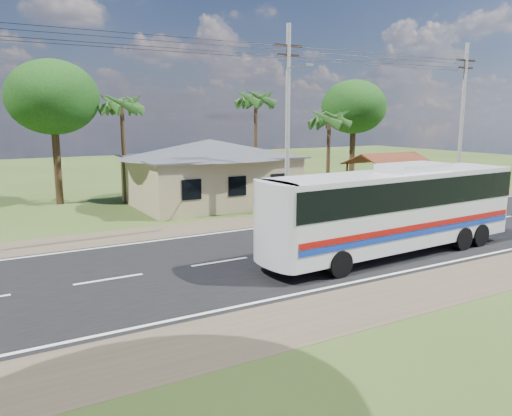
% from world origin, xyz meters
% --- Properties ---
extents(ground, '(120.00, 120.00, 0.00)m').
position_xyz_m(ground, '(0.00, 0.00, 0.00)').
color(ground, '#304418').
rests_on(ground, ground).
extents(road, '(120.00, 16.00, 0.03)m').
position_xyz_m(road, '(0.00, 0.00, 0.01)').
color(road, black).
rests_on(road, ground).
extents(house, '(12.40, 10.00, 5.00)m').
position_xyz_m(house, '(1.00, 13.00, 2.64)').
color(house, tan).
rests_on(house, ground).
extents(waiting_shed, '(5.20, 4.48, 3.35)m').
position_xyz_m(waiting_shed, '(13.00, 8.50, 2.73)').
color(waiting_shed, '#382114').
rests_on(waiting_shed, ground).
extents(concrete_barrier, '(7.00, 0.30, 0.90)m').
position_xyz_m(concrete_barrier, '(12.00, 5.60, 0.45)').
color(concrete_barrier, '#9E9E99').
rests_on(concrete_barrier, ground).
extents(utility_poles, '(32.80, 2.22, 11.00)m').
position_xyz_m(utility_poles, '(2.67, 6.49, 5.77)').
color(utility_poles, '#9E9E99').
rests_on(utility_poles, ground).
extents(palm_near, '(2.80, 2.80, 6.70)m').
position_xyz_m(palm_near, '(9.50, 11.00, 5.71)').
color(palm_near, '#47301E').
rests_on(palm_near, ground).
extents(palm_mid, '(2.80, 2.80, 8.20)m').
position_xyz_m(palm_mid, '(6.00, 15.50, 7.16)').
color(palm_mid, '#47301E').
rests_on(palm_mid, ground).
extents(palm_far, '(2.80, 2.80, 7.70)m').
position_xyz_m(palm_far, '(-4.00, 16.00, 6.68)').
color(palm_far, '#47301E').
rests_on(palm_far, ground).
extents(tree_behind_house, '(6.00, 6.00, 9.61)m').
position_xyz_m(tree_behind_house, '(-8.00, 18.00, 7.12)').
color(tree_behind_house, '#47301E').
rests_on(tree_behind_house, ground).
extents(tree_behind_shed, '(5.60, 5.60, 9.02)m').
position_xyz_m(tree_behind_shed, '(16.00, 16.00, 6.68)').
color(tree_behind_shed, '#47301E').
rests_on(tree_behind_shed, ground).
extents(coach_bus, '(12.65, 3.25, 3.89)m').
position_xyz_m(coach_bus, '(2.62, -2.56, 2.22)').
color(coach_bus, silver).
rests_on(coach_bus, ground).
extents(motorcycle, '(1.68, 1.04, 0.83)m').
position_xyz_m(motorcycle, '(6.63, 7.89, 0.42)').
color(motorcycle, black).
rests_on(motorcycle, ground).
extents(person, '(0.61, 0.44, 1.55)m').
position_xyz_m(person, '(16.53, 6.84, 0.78)').
color(person, navy).
rests_on(person, ground).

